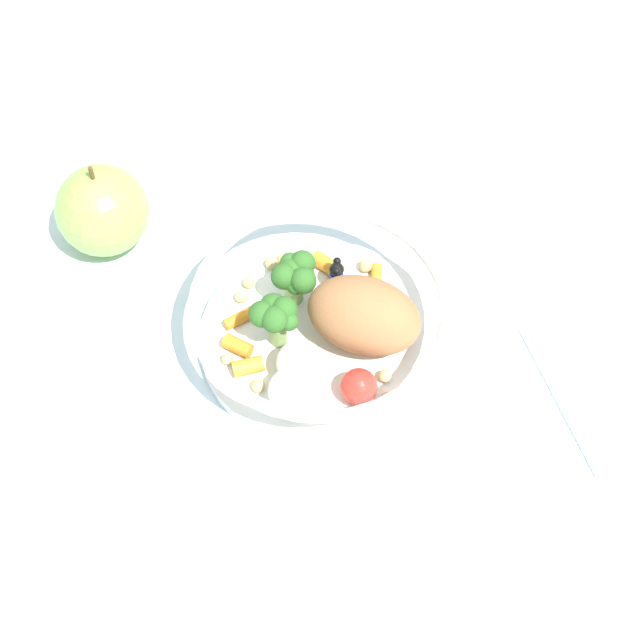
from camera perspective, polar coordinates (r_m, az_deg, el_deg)
The scene contains 4 objects.
ground_plane at distance 0.75m, azimuth -1.19°, elevation -0.51°, with size 2.40×2.40×0.00m, color silver.
food_container at distance 0.72m, azimuth 0.34°, elevation -0.27°, with size 0.20×0.20×0.07m.
loose_apple at distance 0.80m, azimuth -13.18°, elevation 6.56°, with size 0.08×0.08×0.09m.
folded_napkin at distance 0.76m, azimuth 17.80°, elevation -3.66°, with size 0.13×0.11×0.01m, color white.
Camera 1 is at (-0.41, 0.08, 0.63)m, focal length 52.26 mm.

